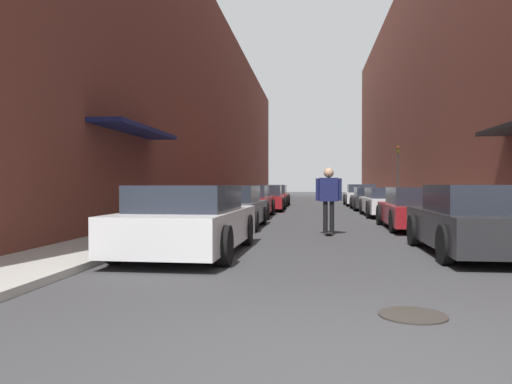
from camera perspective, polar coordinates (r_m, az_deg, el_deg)
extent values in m
plane|color=#38383A|center=(26.63, 7.04, -2.06)|extent=(126.14, 126.14, 0.00)
cube|color=#A3A099|center=(32.66, -1.40, -1.40)|extent=(1.80, 57.33, 0.12)
cube|color=#A3A099|center=(32.74, 15.24, -1.43)|extent=(1.80, 57.33, 0.12)
cube|color=brown|center=(33.45, -6.38, 8.53)|extent=(4.00, 57.33, 11.63)
cube|color=#141947|center=(14.64, -13.48, 6.89)|extent=(1.00, 4.80, 0.12)
cube|color=brown|center=(33.83, 20.25, 11.21)|extent=(4.00, 57.33, 14.91)
cube|color=silver|center=(9.90, -7.55, -3.99)|extent=(2.05, 4.64, 0.67)
cube|color=#232833|center=(9.65, -7.89, -0.69)|extent=(1.76, 2.43, 0.49)
cylinder|color=black|center=(11.54, -10.43, -4.20)|extent=(0.18, 0.68, 0.68)
cylinder|color=black|center=(11.14, -0.99, -4.37)|extent=(0.18, 0.68, 0.68)
cylinder|color=black|center=(8.87, -15.83, -5.76)|extent=(0.18, 0.68, 0.68)
cylinder|color=black|center=(8.34, -3.55, -6.15)|extent=(0.18, 0.68, 0.68)
cube|color=#515459|center=(15.65, -2.79, -2.31)|extent=(1.86, 4.24, 0.65)
cube|color=#232833|center=(15.42, -2.92, -0.21)|extent=(1.61, 2.21, 0.50)
cylinder|color=black|center=(17.10, -5.00, -2.68)|extent=(0.18, 0.60, 0.60)
cylinder|color=black|center=(16.84, 0.88, -2.73)|extent=(0.18, 0.60, 0.60)
cylinder|color=black|center=(14.56, -7.04, -3.30)|extent=(0.18, 0.60, 0.60)
cylinder|color=black|center=(14.25, -0.15, -3.38)|extent=(0.18, 0.60, 0.60)
cube|color=maroon|center=(20.81, -0.76, -1.45)|extent=(1.77, 4.63, 0.65)
cube|color=#232833|center=(20.56, -0.84, 0.10)|extent=(1.54, 2.41, 0.48)
cylinder|color=black|center=(22.35, -2.46, -1.72)|extent=(0.18, 0.69, 0.69)
cylinder|color=black|center=(22.15, 1.89, -1.74)|extent=(0.18, 0.69, 0.69)
cylinder|color=black|center=(19.53, -3.76, -2.10)|extent=(0.18, 0.69, 0.69)
cylinder|color=black|center=(19.30, 1.21, -2.13)|extent=(0.18, 0.69, 0.69)
cube|color=maroon|center=(25.89, 1.03, -1.07)|extent=(2.03, 4.41, 0.59)
cube|color=#232833|center=(25.66, 0.98, 0.17)|extent=(1.74, 2.31, 0.53)
cylinder|color=black|center=(27.34, -0.66, -1.27)|extent=(0.18, 0.67, 0.67)
cylinder|color=black|center=(27.17, 3.26, -1.29)|extent=(0.18, 0.67, 0.67)
cylinder|color=black|center=(24.67, -1.44, -1.51)|extent=(0.18, 0.67, 0.67)
cylinder|color=black|center=(24.48, 2.91, -1.52)|extent=(0.18, 0.67, 0.67)
cube|color=maroon|center=(31.54, 1.94, -0.71)|extent=(1.92, 4.75, 0.59)
cube|color=#232833|center=(31.30, 1.90, 0.32)|extent=(1.68, 2.47, 0.54)
cylinder|color=black|center=(33.09, 0.54, -0.88)|extent=(0.18, 0.69, 0.69)
cylinder|color=black|center=(32.95, 3.74, -0.88)|extent=(0.18, 0.69, 0.69)
cylinder|color=black|center=(30.17, -0.04, -1.05)|extent=(0.18, 0.69, 0.69)
cylinder|color=black|center=(30.02, 3.48, -1.06)|extent=(0.18, 0.69, 0.69)
cube|color=#232326|center=(10.55, 23.62, -3.81)|extent=(1.81, 4.30, 0.65)
cube|color=#232833|center=(10.31, 23.99, -0.67)|extent=(1.58, 2.24, 0.51)
cylinder|color=black|center=(11.63, 17.57, -4.20)|extent=(0.18, 0.68, 0.68)
cylinder|color=black|center=(12.09, 25.70, -4.06)|extent=(0.18, 0.68, 0.68)
cylinder|color=black|center=(9.06, 20.82, -5.66)|extent=(0.18, 0.68, 0.68)
cube|color=maroon|center=(15.96, 17.90, -2.37)|extent=(1.99, 4.62, 0.57)
cube|color=#232833|center=(15.72, 18.08, -0.43)|extent=(1.71, 2.42, 0.52)
cylinder|color=black|center=(17.21, 13.96, -2.56)|extent=(0.18, 0.67, 0.67)
cylinder|color=black|center=(17.55, 19.92, -2.52)|extent=(0.18, 0.67, 0.67)
cylinder|color=black|center=(14.41, 15.44, -3.23)|extent=(0.18, 0.67, 0.67)
cylinder|color=black|center=(14.81, 22.48, -3.16)|extent=(0.18, 0.67, 0.67)
cube|color=silver|center=(21.82, 14.61, -1.43)|extent=(1.82, 4.50, 0.60)
cube|color=#232833|center=(21.59, 14.70, -0.09)|extent=(1.58, 2.35, 0.43)
cylinder|color=black|center=(23.10, 12.00, -1.64)|extent=(0.18, 0.70, 0.70)
cylinder|color=black|center=(23.33, 16.23, -1.63)|extent=(0.18, 0.70, 0.70)
cylinder|color=black|center=(20.35, 12.76, -1.98)|extent=(0.18, 0.70, 0.70)
cylinder|color=black|center=(20.61, 17.54, -1.97)|extent=(0.18, 0.70, 0.70)
cube|color=#232326|center=(27.18, 13.02, -1.03)|extent=(1.93, 4.09, 0.58)
cube|color=#232833|center=(26.96, 13.07, 0.05)|extent=(1.69, 2.13, 0.45)
cylinder|color=black|center=(28.35, 10.85, -1.24)|extent=(0.18, 0.64, 0.64)
cylinder|color=black|center=(28.56, 14.58, -1.24)|extent=(0.18, 0.64, 0.64)
cylinder|color=black|center=(25.83, 11.28, -1.45)|extent=(0.18, 0.64, 0.64)
cylinder|color=black|center=(26.06, 15.37, -1.44)|extent=(0.18, 0.64, 0.64)
cube|color=silver|center=(32.47, 11.89, -0.61)|extent=(2.00, 4.14, 0.66)
cube|color=#232833|center=(32.25, 11.93, 0.41)|extent=(1.73, 2.17, 0.51)
cylinder|color=black|center=(33.66, 10.11, -0.85)|extent=(0.18, 0.70, 0.70)
cylinder|color=black|center=(33.83, 13.26, -0.85)|extent=(0.18, 0.70, 0.70)
cylinder|color=black|center=(31.13, 10.41, -0.99)|extent=(0.18, 0.70, 0.70)
cylinder|color=black|center=(31.32, 13.81, -0.99)|extent=(0.18, 0.70, 0.70)
cube|color=black|center=(13.61, 8.30, -4.59)|extent=(0.20, 0.78, 0.02)
cylinder|color=beige|center=(13.86, 7.95, -4.65)|extent=(0.03, 0.06, 0.06)
cylinder|color=beige|center=(13.86, 8.58, -4.65)|extent=(0.03, 0.06, 0.06)
cylinder|color=beige|center=(13.36, 8.00, -4.85)|extent=(0.03, 0.06, 0.06)
cylinder|color=beige|center=(13.37, 8.66, -4.85)|extent=(0.03, 0.06, 0.06)
cylinder|color=black|center=(13.57, 7.93, -2.81)|extent=(0.12, 0.12, 0.83)
cylinder|color=black|center=(13.58, 8.66, -2.81)|extent=(0.12, 0.12, 0.83)
cube|color=#191E4C|center=(13.55, 8.31, 0.28)|extent=(0.49, 0.22, 0.64)
sphere|color=tan|center=(13.55, 8.31, 2.19)|extent=(0.26, 0.26, 0.26)
cylinder|color=#191E4C|center=(13.54, 7.05, 0.28)|extent=(0.10, 0.10, 0.60)
cylinder|color=#191E4C|center=(13.56, 9.56, 0.28)|extent=(0.10, 0.10, 0.60)
cylinder|color=#332D28|center=(5.54, 17.49, -13.28)|extent=(0.70, 0.70, 0.02)
cylinder|color=#2D2D2D|center=(29.74, 15.90, 1.81)|extent=(0.10, 0.10, 3.48)
cube|color=#332D0F|center=(29.81, 15.92, 4.72)|extent=(0.16, 0.16, 0.45)
sphere|color=red|center=(29.73, 15.94, 4.95)|extent=(0.11, 0.11, 0.11)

